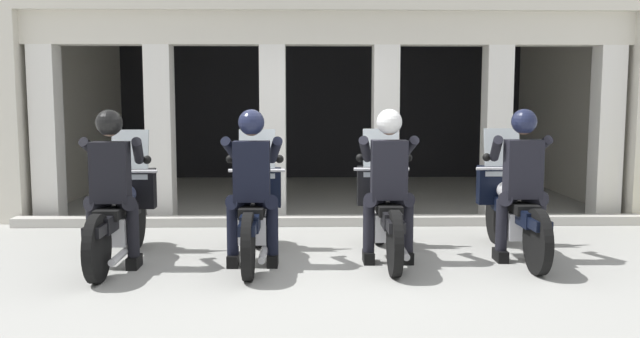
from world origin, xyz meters
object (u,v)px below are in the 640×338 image
police_officer_far_left (111,175)px  police_officer_center_left (252,174)px  motorcycle_center_right (385,210)px  police_officer_center_right (389,172)px  motorcycle_far_left (121,214)px  motorcycle_center_left (255,212)px  motorcycle_far_right (512,209)px  police_officer_far_right (522,172)px

police_officer_far_left → police_officer_center_left: same height
police_officer_far_left → motorcycle_center_right: size_ratio=0.78×
police_officer_far_left → police_officer_center_left: 1.39m
motorcycle_center_right → police_officer_center_right: bearing=-84.7°
motorcycle_far_left → motorcycle_center_left: 1.39m
motorcycle_center_left → motorcycle_far_right: (2.77, 0.14, 0.00)m
motorcycle_far_left → police_officer_center_left: bearing=-3.5°
motorcycle_far_left → motorcycle_far_right: 4.16m
police_officer_far_right → motorcycle_far_right: bearing=85.9°
police_officer_far_left → police_officer_center_right: same height
police_officer_center_left → motorcycle_center_right: police_officer_center_left is taller
police_officer_far_left → police_officer_center_right: size_ratio=1.00×
police_officer_center_right → police_officer_far_right: size_ratio=1.00×
motorcycle_far_left → police_officer_center_left: police_officer_center_left is taller
motorcycle_center_right → police_officer_center_right: police_officer_center_right is taller
police_officer_far_left → motorcycle_far_right: police_officer_far_left is taller
police_officer_far_left → motorcycle_center_left: size_ratio=0.78×
motorcycle_far_left → police_officer_far_left: police_officer_far_left is taller
police_officer_center_left → motorcycle_far_right: (2.77, 0.42, -0.44)m
police_officer_center_right → motorcycle_center_left: bearing=178.0°
motorcycle_center_left → police_officer_far_right: police_officer_far_right is taller
motorcycle_far_right → police_officer_far_right: police_officer_far_right is taller
police_officer_far_right → motorcycle_far_left: bearing=175.0°
motorcycle_center_left → police_officer_center_left: police_officer_center_left is taller
police_officer_center_left → police_officer_far_left: bearing=-170.9°
police_officer_far_left → motorcycle_far_right: bearing=12.4°
police_officer_center_left → motorcycle_far_left: bearing=177.4°
motorcycle_far_left → motorcycle_center_left: same height
police_officer_far_left → motorcycle_center_right: bearing=14.8°
motorcycle_center_left → motorcycle_center_right: size_ratio=1.00×
motorcycle_center_right → police_officer_center_right: 0.52m
police_officer_far_left → police_officer_far_right: bearing=8.5°
motorcycle_center_right → police_officer_center_right: size_ratio=1.29×
motorcycle_center_left → motorcycle_far_left: bearing=-170.9°
police_officer_center_left → police_officer_center_right: size_ratio=1.00×
motorcycle_center_right → police_officer_center_left: bearing=-159.0°
motorcycle_far_left → motorcycle_center_right: 2.77m
motorcycle_center_right → police_officer_far_right: size_ratio=1.29×
police_officer_far_left → motorcycle_center_left: 1.49m
motorcycle_center_right → police_officer_far_right: 1.47m
motorcycle_far_right → police_officer_far_right: size_ratio=1.29×
police_officer_far_right → police_officer_center_left: bearing=179.1°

